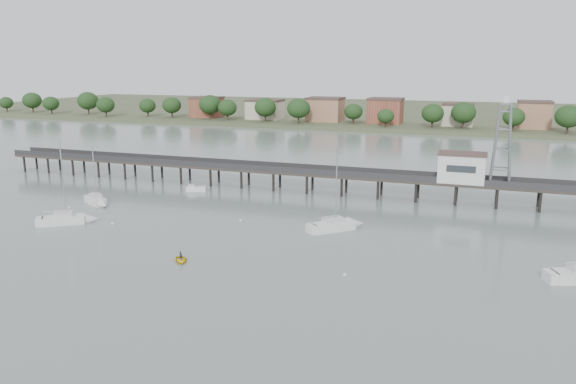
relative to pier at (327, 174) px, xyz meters
name	(u,v)px	position (x,y,z in m)	size (l,w,h in m)	color
ground_plane	(161,324)	(0.00, -60.00, -3.79)	(500.00, 500.00, 0.00)	slate
pier	(327,174)	(0.00, 0.00, 0.00)	(150.00, 5.00, 5.50)	#2D2823
pier_building	(462,167)	(25.00, 0.00, 2.87)	(8.40, 5.40, 5.30)	silver
lattice_tower	(503,144)	(31.50, 0.00, 7.31)	(3.20, 3.20, 15.50)	slate
sailboat_b	(98,202)	(-36.05, -22.98, -3.14)	(6.80, 4.85, 11.17)	white
sailboat_c	(341,225)	(8.74, -22.89, -3.16)	(8.04, 7.96, 14.42)	white
sailboat_a	(73,219)	(-32.30, -33.98, -3.16)	(8.32, 6.94, 13.97)	white
white_tender	(196,189)	(-25.05, -7.03, -3.32)	(4.23, 2.88, 1.52)	white
yellow_dinghy	(181,262)	(-7.17, -43.80, -3.79)	(2.12, 0.61, 2.97)	yellow
dinghy_occupant	(181,262)	(-7.17, -43.80, -3.79)	(0.42, 1.15, 0.27)	black
mooring_buoys	(257,235)	(-2.15, -30.44, -3.71)	(88.83, 18.17, 0.39)	beige
far_shore	(426,113)	(0.36, 179.58, -2.85)	(500.00, 170.00, 10.40)	#475133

